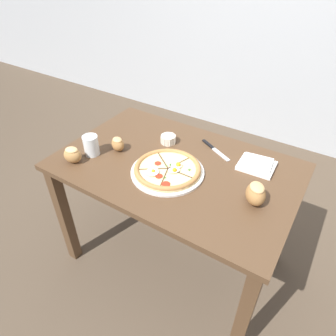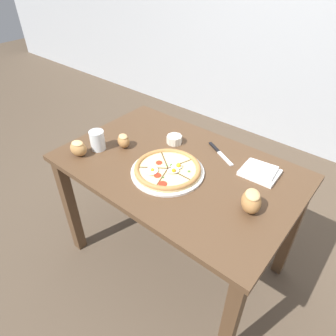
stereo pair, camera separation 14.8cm
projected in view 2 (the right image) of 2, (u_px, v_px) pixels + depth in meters
ground_plane at (175, 256)px, 2.02m from camera, size 12.00×12.00×0.00m
wall_back at (324, 3)px, 2.35m from camera, size 10.00×0.06×2.60m
dining_table at (177, 182)px, 1.62m from camera, size 1.23×0.79×0.77m
pizza at (168, 170)px, 1.48m from camera, size 0.37×0.37×0.05m
ramekin_bowl at (174, 139)px, 1.70m from camera, size 0.09×0.09×0.05m
napkin_folded at (260, 172)px, 1.48m from camera, size 0.18×0.16×0.04m
bread_piece_near at (124, 141)px, 1.66m from camera, size 0.10×0.09×0.08m
bread_piece_mid at (251, 201)px, 1.26m from camera, size 0.13×0.14×0.10m
bread_piece_far at (78, 148)px, 1.59m from camera, size 0.11×0.09×0.09m
knife_main at (220, 153)px, 1.63m from camera, size 0.21×0.12×0.01m
water_glass at (98, 141)px, 1.64m from camera, size 0.08×0.08×0.11m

